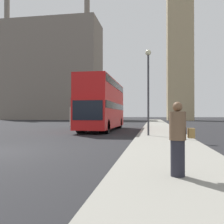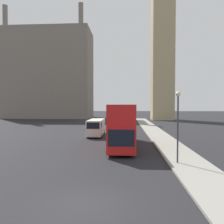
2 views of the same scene
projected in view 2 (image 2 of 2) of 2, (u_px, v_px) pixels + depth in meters
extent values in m
plane|color=black|center=(84.00, 205.00, 9.74)|extent=(300.00, 300.00, 0.00)
cube|color=tan|center=(162.00, 40.00, 64.92)|extent=(6.25, 6.25, 47.67)
cube|color=slate|center=(49.00, 75.00, 74.87)|extent=(28.76, 12.83, 29.71)
cylinder|color=slate|center=(5.00, 16.00, 69.59)|extent=(1.54, 1.54, 6.54)
cylinder|color=slate|center=(81.00, 14.00, 68.09)|extent=(1.54, 1.54, 6.54)
cube|color=red|center=(122.00, 133.00, 23.33)|extent=(2.47, 10.96, 2.33)
cube|color=red|center=(122.00, 113.00, 23.26)|extent=(2.47, 10.74, 1.86)
cube|color=black|center=(122.00, 126.00, 23.30)|extent=(2.51, 10.52, 0.55)
cube|color=black|center=(122.00, 108.00, 23.24)|extent=(2.51, 10.30, 0.55)
cube|color=black|center=(121.00, 138.00, 17.84)|extent=(2.18, 0.03, 1.40)
cylinder|color=black|center=(112.00, 149.00, 19.59)|extent=(0.69, 1.09, 1.09)
cylinder|color=black|center=(131.00, 149.00, 19.48)|extent=(0.69, 1.09, 1.09)
cylinder|color=black|center=(115.00, 136.00, 27.24)|extent=(0.69, 1.09, 1.09)
cylinder|color=black|center=(130.00, 136.00, 27.13)|extent=(0.69, 1.09, 1.09)
cube|color=silver|center=(96.00, 127.00, 31.54)|extent=(2.01, 5.99, 2.12)
cube|color=black|center=(93.00, 126.00, 28.53)|extent=(1.70, 0.02, 0.85)
cube|color=black|center=(94.00, 125.00, 29.58)|extent=(2.04, 1.08, 0.68)
cylinder|color=black|center=(89.00, 135.00, 29.59)|extent=(0.50, 0.79, 0.79)
cylinder|color=black|center=(100.00, 135.00, 29.49)|extent=(0.50, 0.79, 0.79)
cylinder|color=black|center=(93.00, 131.00, 33.65)|extent=(0.50, 0.79, 0.79)
cylinder|color=black|center=(103.00, 131.00, 33.56)|extent=(0.50, 0.79, 0.79)
cylinder|color=#38383D|center=(178.00, 130.00, 16.22)|extent=(0.12, 0.12, 4.96)
sphere|color=beige|center=(178.00, 94.00, 16.13)|extent=(0.36, 0.36, 0.36)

